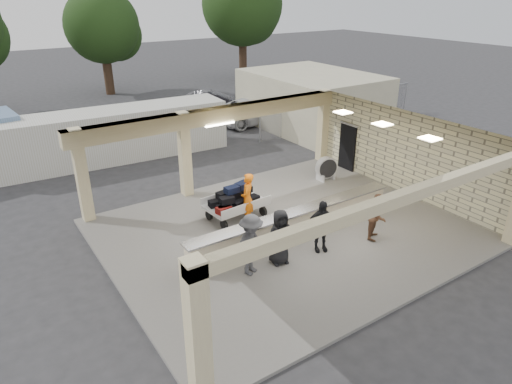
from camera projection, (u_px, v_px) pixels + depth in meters
ground at (286, 233)px, 16.04m from camera, size 120.00×120.00×0.00m
pavilion at (280, 190)px, 16.10m from camera, size 12.01×10.00×3.55m
baggage_counter at (295, 224)px, 15.42m from camera, size 8.20×0.58×0.98m
luggage_cart at (235, 201)px, 16.59m from camera, size 2.32×1.55×1.29m
drum_fan at (326, 168)px, 20.00m from camera, size 0.99×0.53×1.05m
baggage_handler at (247, 198)px, 16.22m from camera, size 0.73×0.76×1.87m
passenger_a at (377, 216)px, 15.25m from camera, size 0.84×0.71×1.61m
passenger_b at (321, 226)px, 14.48m from camera, size 1.09×0.74×1.76m
passenger_c at (251, 245)px, 13.27m from camera, size 1.31×0.89×1.93m
passenger_d at (280, 237)px, 13.82m from camera, size 0.92×0.52×1.78m
car_white_a at (256, 110)px, 28.85m from camera, size 5.52×2.76×1.55m
car_white_b at (315, 96)px, 32.76m from camera, size 4.90×3.43×1.45m
car_dark at (213, 103)px, 30.64m from camera, size 4.88×3.28×1.54m
container_white at (112, 135)px, 22.47m from camera, size 11.56×3.00×2.48m
fence at (341, 109)px, 27.99m from camera, size 12.06×0.06×2.03m
tree_mid at (106, 29)px, 34.99m from camera, size 6.00×5.60×8.00m
tree_right at (244, 8)px, 39.79m from camera, size 7.20×7.00×10.00m
adjacent_building at (312, 100)px, 27.77m from camera, size 6.00×8.00×3.20m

